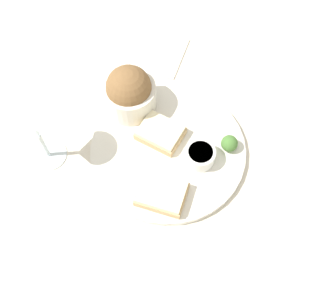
% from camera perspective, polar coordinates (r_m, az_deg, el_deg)
% --- Properties ---
extents(ground_plane, '(4.00, 4.00, 0.00)m').
position_cam_1_polar(ground_plane, '(0.88, 0.00, -1.06)').
color(ground_plane, beige).
extents(dinner_plate, '(0.32, 0.32, 0.01)m').
position_cam_1_polar(dinner_plate, '(0.87, 0.00, -0.85)').
color(dinner_plate, silver).
rests_on(dinner_plate, ground_plane).
extents(salad_bowl, '(0.11, 0.11, 0.11)m').
position_cam_1_polar(salad_bowl, '(0.88, -5.26, 7.03)').
color(salad_bowl, silver).
rests_on(salad_bowl, dinner_plate).
extents(sauce_ramekin, '(0.06, 0.06, 0.03)m').
position_cam_1_polar(sauce_ramekin, '(0.84, 4.39, -1.51)').
color(sauce_ramekin, white).
rests_on(sauce_ramekin, dinner_plate).
extents(cheese_toast_near, '(0.11, 0.11, 0.03)m').
position_cam_1_polar(cheese_toast_near, '(0.87, -1.03, 1.53)').
color(cheese_toast_near, tan).
rests_on(cheese_toast_near, dinner_plate).
extents(cheese_toast_far, '(0.11, 0.10, 0.03)m').
position_cam_1_polar(cheese_toast_far, '(0.81, -0.85, -6.74)').
color(cheese_toast_far, tan).
rests_on(cheese_toast_far, dinner_plate).
extents(wine_glass, '(0.08, 0.08, 0.16)m').
position_cam_1_polar(wine_glass, '(0.81, -17.70, 2.20)').
color(wine_glass, silver).
rests_on(wine_glass, ground_plane).
extents(garnish, '(0.03, 0.03, 0.03)m').
position_cam_1_polar(garnish, '(0.86, 8.32, 0.08)').
color(garnish, '#477533').
rests_on(garnish, dinner_plate).
extents(napkin, '(0.17, 0.17, 0.01)m').
position_cam_1_polar(napkin, '(1.03, -1.54, 12.31)').
color(napkin, beige).
rests_on(napkin, ground_plane).
extents(fork, '(0.19, 0.06, 0.01)m').
position_cam_1_polar(fork, '(0.90, 18.60, -3.97)').
color(fork, silver).
rests_on(fork, ground_plane).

